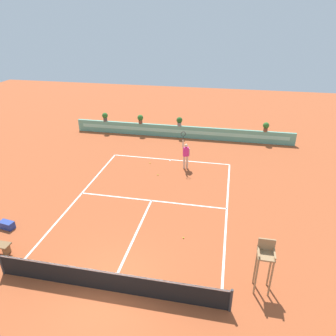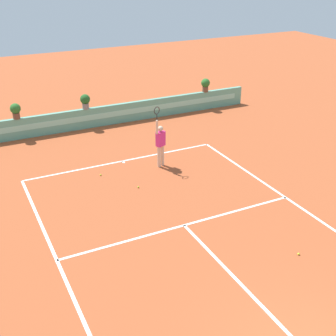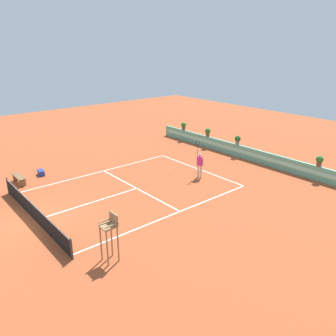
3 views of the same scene
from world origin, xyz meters
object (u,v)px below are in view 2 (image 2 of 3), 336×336
(tennis_ball_by_sideline, at_px, (138,187))
(tennis_ball_near_baseline, at_px, (101,175))
(tennis_player, at_px, (160,142))
(potted_plant_left, at_px, (16,110))
(tennis_ball_mid_court, at_px, (299,254))
(potted_plant_centre, at_px, (85,101))
(potted_plant_far_right, at_px, (205,84))

(tennis_ball_by_sideline, bearing_deg, tennis_ball_near_baseline, 120.27)
(tennis_ball_by_sideline, bearing_deg, tennis_player, 40.71)
(tennis_player, bearing_deg, tennis_ball_near_baseline, 174.29)
(tennis_ball_near_baseline, height_order, tennis_ball_by_sideline, same)
(tennis_ball_by_sideline, bearing_deg, potted_plant_left, 113.89)
(tennis_player, relative_size, tennis_ball_near_baseline, 38.01)
(tennis_ball_mid_court, relative_size, potted_plant_centre, 0.09)
(tennis_ball_near_baseline, bearing_deg, tennis_ball_mid_court, -64.93)
(potted_plant_left, distance_m, potted_plant_centre, 3.29)
(tennis_ball_by_sideline, xyz_separation_m, potted_plant_centre, (0.19, 6.98, 1.38))
(potted_plant_centre, bearing_deg, tennis_ball_near_baseline, -101.77)
(tennis_ball_by_sideline, distance_m, potted_plant_centre, 7.12)
(tennis_ball_near_baseline, distance_m, tennis_ball_mid_court, 8.23)
(tennis_player, relative_size, tennis_ball_mid_court, 38.01)
(potted_plant_far_right, relative_size, potted_plant_left, 1.00)
(tennis_ball_by_sideline, height_order, potted_plant_left, potted_plant_left)
(tennis_ball_by_sideline, xyz_separation_m, potted_plant_far_right, (6.98, 6.98, 1.38))
(tennis_ball_mid_court, xyz_separation_m, tennis_ball_by_sideline, (-2.55, 5.86, 0.00))
(potted_plant_left, bearing_deg, potted_plant_centre, 0.00)
(potted_plant_far_right, height_order, potted_plant_left, same)
(tennis_player, height_order, tennis_ball_mid_court, tennis_player)
(tennis_ball_near_baseline, relative_size, potted_plant_far_right, 0.09)
(tennis_player, height_order, potted_plant_centre, tennis_player)
(potted_plant_centre, bearing_deg, potted_plant_far_right, 0.00)
(tennis_player, bearing_deg, potted_plant_left, 129.55)
(tennis_ball_mid_court, distance_m, tennis_ball_by_sideline, 6.39)
(tennis_ball_near_baseline, xyz_separation_m, potted_plant_far_right, (7.91, 5.39, 1.38))
(tennis_player, distance_m, potted_plant_far_right, 7.83)
(tennis_ball_near_baseline, bearing_deg, tennis_player, -5.71)
(potted_plant_far_right, relative_size, potted_plant_centre, 1.00)
(tennis_player, bearing_deg, potted_plant_centre, 103.66)
(tennis_ball_near_baseline, relative_size, potted_plant_left, 0.09)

